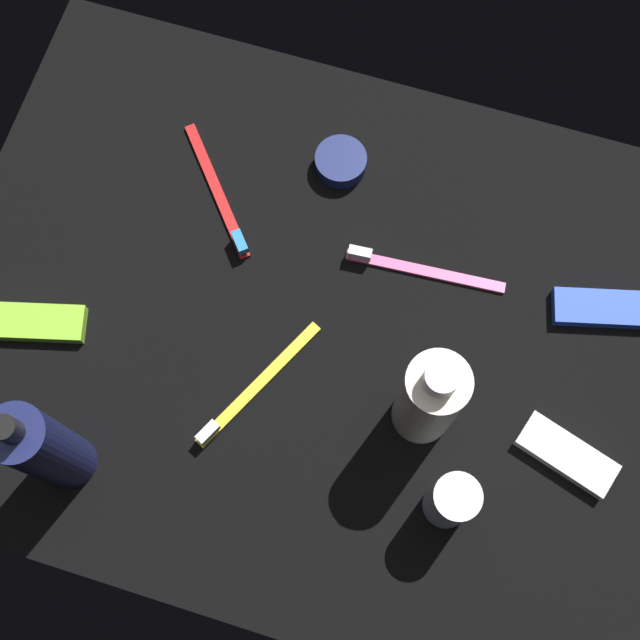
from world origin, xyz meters
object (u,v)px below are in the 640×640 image
object	(u,v)px
lotion_bottle	(44,448)
toothbrush_yellow	(252,391)
bodywash_bottle	(430,399)
deodorant_stick	(451,501)
snack_bar_white	(567,455)
toothbrush_red	(220,197)
toothbrush_pink	(416,268)
cream_tin_left	(341,162)
snack_bar_blue	(601,308)
snack_bar_lime	(37,323)

from	to	relation	value
lotion_bottle	toothbrush_yellow	world-z (taller)	lotion_bottle
toothbrush_yellow	bodywash_bottle	bearing A→B (deg)	-170.94
deodorant_stick	snack_bar_white	world-z (taller)	deodorant_stick
toothbrush_red	bodywash_bottle	bearing A→B (deg)	148.37
bodywash_bottle	snack_bar_white	xyz separation A→B (cm)	(-15.65, -0.19, -7.44)
toothbrush_pink	cream_tin_left	xyz separation A→B (cm)	(11.65, -9.86, 0.45)
toothbrush_pink	toothbrush_yellow	xyz separation A→B (cm)	(13.11, 18.57, 0.00)
toothbrush_red	snack_bar_blue	distance (cm)	44.24
snack_bar_blue	bodywash_bottle	bearing A→B (deg)	33.04
toothbrush_yellow	snack_bar_blue	world-z (taller)	toothbrush_yellow
deodorant_stick	toothbrush_pink	distance (cm)	26.33
bodywash_bottle	snack_bar_blue	distance (cm)	24.38
bodywash_bottle	snack_bar_lime	size ratio (longest dim) A/B	1.73
toothbrush_yellow	cream_tin_left	bearing A→B (deg)	-92.95
toothbrush_pink	toothbrush_yellow	world-z (taller)	same
deodorant_stick	cream_tin_left	world-z (taller)	deodorant_stick
toothbrush_pink	bodywash_bottle	bearing A→B (deg)	107.09
snack_bar_white	cream_tin_left	world-z (taller)	cream_tin_left
lotion_bottle	toothbrush_yellow	distance (cm)	22.05
toothbrush_yellow	cream_tin_left	distance (cm)	28.47
deodorant_stick	snack_bar_blue	world-z (taller)	deodorant_stick
toothbrush_yellow	snack_bar_blue	size ratio (longest dim) A/B	1.60
deodorant_stick	snack_bar_lime	bearing A→B (deg)	-7.10
bodywash_bottle	deodorant_stick	bearing A→B (deg)	120.03
deodorant_stick	toothbrush_yellow	distance (cm)	23.84
deodorant_stick	toothbrush_yellow	size ratio (longest dim) A/B	0.56
bodywash_bottle	snack_bar_lime	world-z (taller)	bodywash_bottle
lotion_bottle	snack_bar_blue	distance (cm)	59.86
snack_bar_lime	bodywash_bottle	bearing A→B (deg)	168.82
lotion_bottle	toothbrush_red	size ratio (longest dim) A/B	1.44
bodywash_bottle	snack_bar_blue	xyz separation A→B (cm)	(-15.80, -17.01, -7.44)
snack_bar_lime	cream_tin_left	world-z (taller)	cream_tin_left
lotion_bottle	deodorant_stick	size ratio (longest dim) A/B	2.25
cream_tin_left	bodywash_bottle	bearing A→B (deg)	122.80
deodorant_stick	toothbrush_red	xyz separation A→B (cm)	(33.32, -25.96, -4.07)
snack_bar_lime	snack_bar_blue	bearing A→B (deg)	-176.09
bodywash_bottle	snack_bar_white	size ratio (longest dim) A/B	1.73
snack_bar_blue	lotion_bottle	bearing A→B (deg)	19.25
snack_bar_lime	lotion_bottle	bearing A→B (deg)	109.96
lotion_bottle	snack_bar_blue	bearing A→B (deg)	-146.68
lotion_bottle	snack_bar_lime	size ratio (longest dim) A/B	2.03
bodywash_bottle	toothbrush_red	distance (cm)	34.26
cream_tin_left	snack_bar_lime	bearing A→B (deg)	47.01
toothbrush_pink	snack_bar_lime	xyz separation A→B (cm)	(37.82, 18.22, 0.14)
bodywash_bottle	toothbrush_pink	world-z (taller)	bodywash_bottle
deodorant_stick	snack_bar_lime	world-z (taller)	deodorant_stick
toothbrush_pink	toothbrush_red	distance (cm)	23.68
bodywash_bottle	snack_bar_blue	size ratio (longest dim) A/B	1.73
toothbrush_yellow	snack_bar_lime	distance (cm)	24.72
toothbrush_red	toothbrush_yellow	bearing A→B (deg)	117.26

